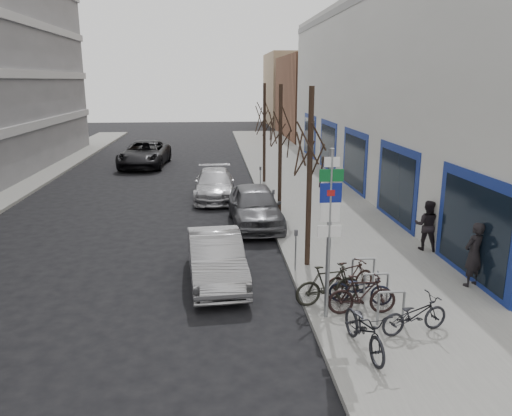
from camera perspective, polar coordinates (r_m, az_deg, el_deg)
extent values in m
plane|color=black|center=(12.16, -3.45, -13.33)|extent=(120.00, 120.00, 0.00)
cube|color=slate|center=(22.01, 7.59, -0.40)|extent=(5.00, 70.00, 0.15)
cube|color=brown|center=(52.48, 9.88, 12.40)|extent=(12.00, 14.00, 8.00)
cube|color=#937A5B|center=(67.19, 7.03, 13.32)|extent=(13.00, 12.00, 9.00)
cylinder|color=gray|center=(11.63, 8.31, -3.54)|extent=(0.10, 0.10, 4.20)
cube|color=white|center=(11.18, 8.68, 5.22)|extent=(0.35, 0.03, 0.22)
cube|color=#0C5926|center=(11.24, 8.62, 3.71)|extent=(0.55, 0.03, 0.28)
cube|color=navy|center=(11.32, 8.55, 1.72)|extent=(0.50, 0.03, 0.45)
cube|color=maroon|center=(11.31, 8.56, 1.71)|extent=(0.18, 0.02, 0.14)
cube|color=white|center=(11.42, 8.46, -0.48)|extent=(0.45, 0.03, 0.45)
cube|color=white|center=(11.54, 8.38, -2.64)|extent=(0.55, 0.03, 0.28)
cylinder|color=gray|center=(12.05, 13.78, -11.10)|extent=(0.06, 0.06, 0.80)
cylinder|color=gray|center=(12.25, 16.49, -10.86)|extent=(0.06, 0.06, 0.80)
cylinder|color=gray|center=(11.98, 15.28, -9.25)|extent=(0.60, 0.06, 0.06)
cylinder|color=gray|center=(13.00, 12.24, -9.06)|extent=(0.06, 0.06, 0.80)
cylinder|color=gray|center=(13.18, 14.77, -8.88)|extent=(0.06, 0.06, 0.80)
cylinder|color=gray|center=(12.94, 13.62, -7.34)|extent=(0.60, 0.06, 0.06)
cylinder|color=gray|center=(13.97, 10.93, -7.30)|extent=(0.06, 0.06, 0.80)
cylinder|color=gray|center=(14.14, 13.29, -7.15)|extent=(0.06, 0.06, 0.80)
cylinder|color=gray|center=(13.91, 12.20, -5.69)|extent=(0.60, 0.06, 0.06)
cylinder|color=black|center=(14.82, 6.11, 3.03)|extent=(0.16, 0.16, 5.50)
cylinder|color=black|center=(21.15, 2.77, 6.50)|extent=(0.16, 0.16, 5.50)
cylinder|color=black|center=(27.56, 0.96, 8.36)|extent=(0.16, 0.16, 5.50)
cylinder|color=gray|center=(14.82, 4.55, -5.17)|extent=(0.05, 0.05, 1.10)
cube|color=#3F3F44|center=(14.62, 4.60, -2.84)|extent=(0.10, 0.08, 0.18)
cylinder|color=gray|center=(20.03, 1.99, 0.08)|extent=(0.05, 0.05, 1.10)
cube|color=#3F3F44|center=(19.88, 2.01, 1.84)|extent=(0.10, 0.08, 0.18)
cylinder|color=gray|center=(25.36, 0.50, 3.15)|extent=(0.05, 0.05, 1.10)
cube|color=#3F3F44|center=(25.25, 0.51, 4.55)|extent=(0.10, 0.08, 0.18)
imported|color=black|center=(10.84, 12.34, -12.94)|extent=(0.83, 1.98, 1.17)
imported|color=black|center=(12.43, 12.03, -9.62)|extent=(1.70, 0.54, 1.02)
imported|color=black|center=(12.98, 11.85, -8.68)|extent=(1.64, 0.88, 0.96)
imported|color=black|center=(12.79, 8.24, -8.63)|extent=(1.82, 0.84, 1.06)
imported|color=black|center=(11.88, 17.70, -11.21)|extent=(1.73, 0.88, 1.01)
imported|color=black|center=(13.39, 10.66, -7.84)|extent=(1.67, 1.14, 0.99)
imported|color=#929397|center=(14.42, -4.60, -5.72)|extent=(1.83, 4.39, 1.41)
imported|color=#54545A|center=(19.79, -0.11, 0.26)|extent=(2.12, 4.86, 1.63)
imported|color=#ACACB1|center=(24.49, -4.75, 2.70)|extent=(2.01, 4.87, 1.41)
imported|color=black|center=(34.49, -12.61, 6.06)|extent=(3.23, 6.31, 1.70)
imported|color=black|center=(14.85, 23.64, -4.89)|extent=(0.78, 0.65, 1.81)
imported|color=black|center=(17.46, 18.96, -1.84)|extent=(0.76, 0.68, 1.71)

